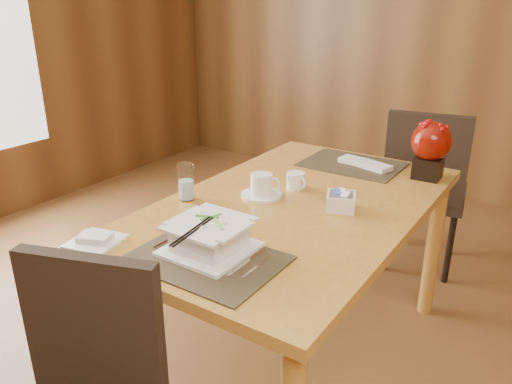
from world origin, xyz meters
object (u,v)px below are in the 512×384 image
Objects in this scene: coffee_cup at (261,187)px; water_glass at (186,182)px; dining_table at (295,225)px; far_chair at (424,183)px; sugar_caddy at (341,202)px; berry_decor at (431,147)px; soup_setting at (209,238)px; creamer_jug at (296,181)px; bread_plate at (96,242)px.

coffee_cup is 1.11× the size of water_glass.
dining_table is 1.59× the size of far_chair.
berry_decor is at bearing 72.32° from sugar_caddy.
soup_setting is at bearing -39.98° from water_glass.
creamer_jug reaches higher than dining_table.
water_glass reaches higher than sugar_caddy.
coffee_cup reaches higher than sugar_caddy.
soup_setting is 1.65× the size of bread_plate.
soup_setting is 2.65× the size of creamer_jug.
sugar_caddy is at bearing 1.17° from creamer_jug.
far_chair is at bearing 81.95° from soup_setting.
berry_decor is (0.37, 1.07, 0.09)m from soup_setting.
water_glass is 0.58× the size of berry_decor.
soup_setting is 0.57m from sugar_caddy.
sugar_caddy reaches higher than bread_plate.
bread_plate is at bearing -119.26° from dining_table.
berry_decor is 0.66m from far_chair.
berry_decor is at bearing 58.39° from dining_table.
water_glass is (-0.23, -0.19, 0.03)m from coffee_cup.
water_glass is 0.45m from creamer_jug.
soup_setting reaches higher than bread_plate.
sugar_caddy is at bearing 9.69° from dining_table.
far_chair is (0.28, 0.97, -0.25)m from creamer_jug.
far_chair is at bearing 71.73° from bread_plate.
dining_table is 0.70m from berry_decor.
water_glass is 1.54× the size of creamer_jug.
far_chair is (0.23, 1.60, -0.27)m from soup_setting.
dining_table is at bearing 87.67° from soup_setting.
sugar_caddy is 0.57m from berry_decor.
soup_setting reaches higher than sugar_caddy.
sugar_caddy is 0.88m from bread_plate.
creamer_jug is at bearing -134.03° from berry_decor.
far_chair is at bearing 96.60° from creamer_jug.
far_chair is (0.58, 1.76, -0.22)m from bread_plate.
water_glass is 0.96× the size of bread_plate.
coffee_cup reaches higher than bread_plate.
creamer_jug is 0.92× the size of sugar_caddy.
creamer_jug is at bearing 69.37° from bread_plate.
berry_decor is at bearing 49.99° from coffee_cup.
sugar_caddy is at bearing 23.91° from water_glass.
sugar_caddy is (0.55, 0.24, -0.04)m from water_glass.
dining_table is 0.46m from water_glass.
sugar_caddy is (0.18, 0.03, 0.13)m from dining_table.
berry_decor is at bearing 59.64° from bread_plate.
berry_decor is (0.17, 0.53, 0.11)m from sugar_caddy.
coffee_cup is 1.71× the size of creamer_jug.
soup_setting reaches higher than creamer_jug.
creamer_jug is (-0.05, 0.63, -0.02)m from soup_setting.
soup_setting is 0.27× the size of far_chair.
coffee_cup is at bearing -92.41° from creamer_jug.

